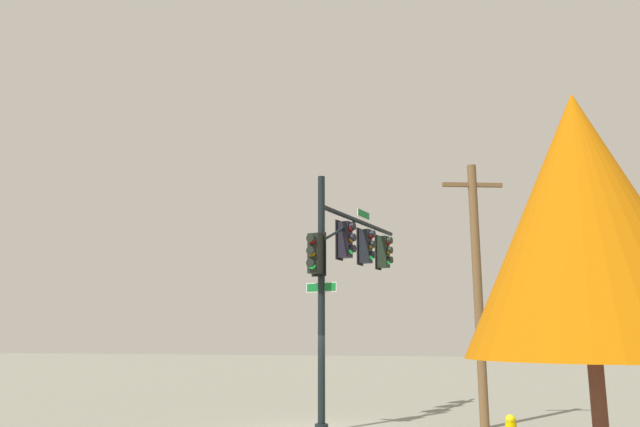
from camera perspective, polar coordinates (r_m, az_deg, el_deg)
signal_pole_assembly at (r=18.41m, az=2.66°, el=-4.29°), size 5.97×1.96×6.98m
utility_pole at (r=18.00m, az=14.70°, el=-6.65°), size 0.64×1.76×7.50m
tree_near at (r=11.47m, az=23.61°, el=-0.62°), size 4.25×4.25×6.84m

